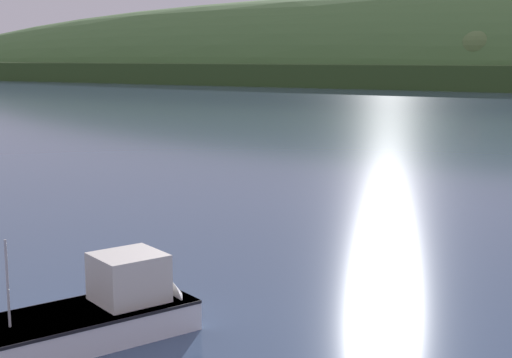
# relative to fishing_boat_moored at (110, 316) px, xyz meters

# --- Properties ---
(far_shoreline_hill) EXTENTS (519.21, 138.10, 49.26)m
(far_shoreline_hill) POSITION_rel_fishing_boat_moored_xyz_m (-35.13, 191.27, -0.23)
(far_shoreline_hill) COLOR #314A21
(far_shoreline_hill) RESTS_ON ground
(fishing_boat_moored) EXTENTS (4.63, 6.16, 3.64)m
(fishing_boat_moored) POSITION_rel_fishing_boat_moored_xyz_m (0.00, 0.00, 0.00)
(fishing_boat_moored) COLOR white
(fishing_boat_moored) RESTS_ON ground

